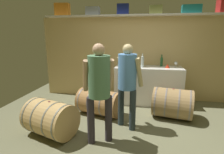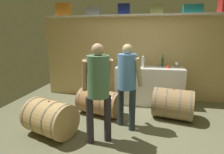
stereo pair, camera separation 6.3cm
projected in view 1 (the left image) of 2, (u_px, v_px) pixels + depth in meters
ground_plane at (134, 122)px, 3.67m from camera, size 6.47×7.23×0.02m
back_wall_panel at (138, 59)px, 4.87m from camera, size 5.27×0.10×2.19m
high_shelf_board at (139, 15)px, 4.47m from camera, size 4.85×0.40×0.03m
toolcase_orange at (62, 10)px, 4.75m from camera, size 0.39×0.21×0.32m
toolcase_grey at (93, 11)px, 4.63m from camera, size 0.35×0.28×0.21m
toolcase_navy at (123, 10)px, 4.50m from camera, size 0.30×0.21×0.26m
toolcase_olive at (156, 10)px, 4.38m from camera, size 0.31×0.21×0.21m
toolcase_teal at (191, 9)px, 4.25m from camera, size 0.45×0.29×0.20m
work_cabinet at (148, 85)px, 4.60m from camera, size 1.67×0.63×0.95m
wine_bottle_green at (162, 61)px, 4.59m from camera, size 0.06×0.06×0.30m
wine_bottle_clear at (142, 61)px, 4.44m from camera, size 0.07×0.07×0.34m
wine_glass at (176, 63)px, 4.39m from camera, size 0.08×0.08×0.15m
red_funnel at (168, 66)px, 4.37m from camera, size 0.11×0.11×0.10m
wine_barrel_near at (99, 102)px, 3.97m from camera, size 1.06×0.80×0.57m
wine_barrel_far at (51, 118)px, 3.13m from camera, size 0.99×0.86×0.63m
wine_barrel_flank at (172, 103)px, 3.80m from camera, size 0.91×0.78×0.64m
tasting_cup at (101, 89)px, 3.89m from camera, size 0.06×0.06×0.05m
winemaker_pouring at (127, 78)px, 3.25m from camera, size 0.52×0.49×1.58m
visitor_tasting at (99, 84)px, 2.78m from camera, size 0.54×0.48×1.61m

